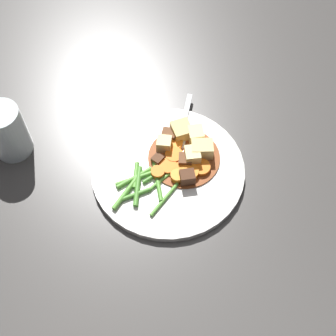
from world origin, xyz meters
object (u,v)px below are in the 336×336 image
(dinner_plate, at_px, (168,170))
(carrot_slice_3, at_px, (201,168))
(carrot_slice_7, at_px, (156,171))
(meat_chunk_1, at_px, (185,161))
(carrot_slice_4, at_px, (178,176))
(carrot_slice_6, at_px, (167,165))
(meat_chunk_0, at_px, (158,160))
(carrot_slice_5, at_px, (190,173))
(potato_chunk_1, at_px, (202,149))
(potato_chunk_0, at_px, (192,156))
(meat_chunk_2, at_px, (187,178))
(potato_chunk_4, at_px, (196,135))
(fork, at_px, (182,131))
(carrot_slice_0, at_px, (174,143))
(water_glass, at_px, (7,132))
(carrot_slice_1, at_px, (181,170))
(carrot_slice_2, at_px, (174,155))
(meat_chunk_3, at_px, (169,135))
(potato_chunk_2, at_px, (164,144))
(potato_chunk_3, at_px, (181,131))

(dinner_plate, bearing_deg, carrot_slice_3, -39.72)
(carrot_slice_7, distance_m, meat_chunk_1, 0.06)
(carrot_slice_4, bearing_deg, carrot_slice_7, 127.67)
(carrot_slice_6, height_order, meat_chunk_0, meat_chunk_0)
(meat_chunk_1, bearing_deg, carrot_slice_7, 164.09)
(carrot_slice_5, distance_m, potato_chunk_1, 0.05)
(potato_chunk_1, height_order, meat_chunk_1, potato_chunk_1)
(potato_chunk_0, distance_m, meat_chunk_2, 0.05)
(potato_chunk_4, bearing_deg, fork, 107.96)
(carrot_slice_0, relative_size, meat_chunk_0, 1.74)
(carrot_slice_4, height_order, meat_chunk_1, meat_chunk_1)
(potato_chunk_0, relative_size, meat_chunk_0, 1.63)
(fork, bearing_deg, potato_chunk_1, -92.62)
(carrot_slice_3, bearing_deg, water_glass, 133.98)
(carrot_slice_1, relative_size, potato_chunk_4, 0.89)
(carrot_slice_2, relative_size, water_glass, 0.31)
(carrot_slice_6, distance_m, potato_chunk_4, 0.08)
(dinner_plate, bearing_deg, carrot_slice_2, 28.48)
(meat_chunk_3, bearing_deg, carrot_slice_7, -142.96)
(meat_chunk_0, bearing_deg, potato_chunk_1, -25.39)
(potato_chunk_4, bearing_deg, carrot_slice_1, -148.45)
(potato_chunk_2, xyz_separation_m, meat_chunk_3, (0.02, 0.01, -0.00))
(meat_chunk_3, relative_size, water_glass, 0.24)
(carrot_slice_7, xyz_separation_m, potato_chunk_3, (0.09, 0.04, 0.01))
(carrot_slice_6, bearing_deg, potato_chunk_1, -14.71)
(carrot_slice_0, distance_m, meat_chunk_0, 0.05)
(meat_chunk_3, xyz_separation_m, fork, (0.03, -0.00, -0.01))
(carrot_slice_2, bearing_deg, fork, 37.81)
(potato_chunk_1, bearing_deg, potato_chunk_3, 92.28)
(carrot_slice_1, xyz_separation_m, water_glass, (-0.21, 0.24, 0.03))
(carrot_slice_5, relative_size, carrot_slice_7, 1.24)
(potato_chunk_4, relative_size, meat_chunk_2, 1.17)
(dinner_plate, xyz_separation_m, carrot_slice_5, (0.02, -0.03, 0.01))
(meat_chunk_2, height_order, meat_chunk_3, meat_chunk_2)
(carrot_slice_2, distance_m, carrot_slice_5, 0.05)
(carrot_slice_4, relative_size, potato_chunk_3, 0.65)
(carrot_slice_4, height_order, potato_chunk_2, potato_chunk_2)
(potato_chunk_2, bearing_deg, meat_chunk_1, -78.22)
(carrot_slice_4, height_order, carrot_slice_7, same)
(meat_chunk_0, height_order, meat_chunk_1, meat_chunk_1)
(dinner_plate, relative_size, meat_chunk_2, 10.71)
(meat_chunk_3, bearing_deg, potato_chunk_3, -20.97)
(carrot_slice_7, distance_m, water_glass, 0.28)
(dinner_plate, distance_m, carrot_slice_3, 0.06)
(meat_chunk_3, bearing_deg, water_glass, 145.99)
(dinner_plate, distance_m, carrot_slice_1, 0.03)
(carrot_slice_4, bearing_deg, meat_chunk_2, -60.29)
(fork, height_order, water_glass, water_glass)
(carrot_slice_0, distance_m, potato_chunk_2, 0.02)
(carrot_slice_5, bearing_deg, carrot_slice_4, 161.19)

